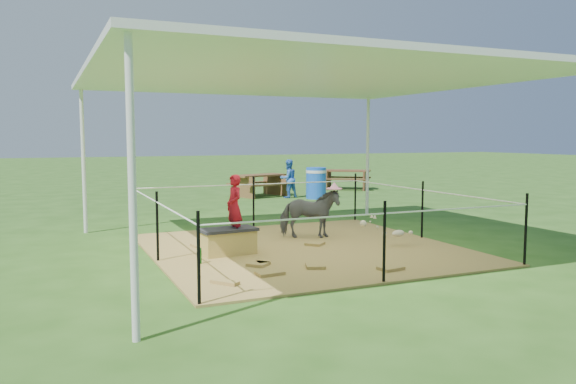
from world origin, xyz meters
name	(u,v)px	position (x,y,z in m)	size (l,w,h in m)	color
ground	(303,250)	(0.00, 0.00, 0.00)	(90.00, 90.00, 0.00)	#2D5919
hay_patch	(303,249)	(0.00, 0.00, 0.01)	(4.60, 4.60, 0.03)	brown
canopy_tent	(304,75)	(0.00, 0.00, 2.69)	(6.30, 6.30, 2.90)	silver
rope_fence	(304,209)	(0.00, 0.00, 0.64)	(4.54, 4.54, 1.00)	black
straw_bale	(228,243)	(-1.22, 0.01, 0.20)	(0.77, 0.39, 0.34)	#B29941
dark_cloth	(228,230)	(-1.22, 0.01, 0.40)	(0.83, 0.43, 0.04)	black
woman	(234,199)	(-1.12, 0.01, 0.84)	(0.34, 0.22, 0.93)	#AC101F
green_bottle	(199,256)	(-1.77, -0.44, 0.14)	(0.06, 0.06, 0.21)	#16651B
pony	(309,214)	(0.45, 0.72, 0.45)	(0.46, 1.00, 0.85)	#444549
pink_hat	(310,185)	(0.45, 0.72, 0.94)	(0.26, 0.26, 0.12)	pink
foal	(398,232)	(1.44, -0.46, 0.26)	(0.82, 0.45, 0.45)	#CBB694
trash_barrel	(316,183)	(3.46, 6.50, 0.44)	(0.57, 0.57, 0.89)	blue
picnic_table_near	(259,185)	(2.20, 7.73, 0.33)	(1.56, 1.13, 0.65)	#50351B
picnic_table_far	(347,180)	(5.69, 8.67, 0.33)	(1.57, 1.14, 0.66)	brown
distant_person	(288,179)	(2.82, 7.01, 0.56)	(0.54, 0.42, 1.11)	#3873D5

